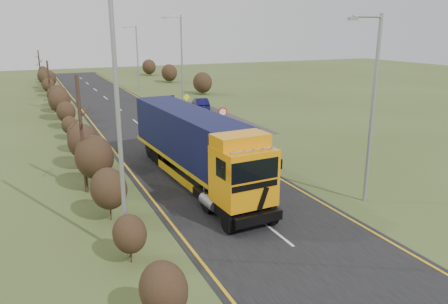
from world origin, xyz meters
name	(u,v)px	position (x,y,z in m)	size (l,w,h in m)	color
ground	(233,199)	(0.00, 0.00, 0.00)	(160.00, 160.00, 0.00)	#414E21
road	(171,150)	(0.00, 10.00, 0.01)	(8.00, 120.00, 0.02)	black
layby	(204,117)	(6.50, 20.00, 0.01)	(6.00, 18.00, 0.02)	#312E2C
lane_markings	(172,151)	(0.00, 9.69, 0.03)	(7.52, 116.00, 0.01)	gold
hedgerow	(84,144)	(-6.00, 7.89, 1.62)	(2.24, 102.04, 6.05)	black
lorry	(195,143)	(-0.80, 3.04, 2.23)	(2.99, 14.23, 3.93)	black
car_red_hatchback	(209,123)	(4.80, 14.59, 0.58)	(1.38, 3.43, 1.17)	#992107
car_blue_sedan	(201,104)	(7.60, 23.58, 0.62)	(1.31, 3.76, 1.24)	#0A0932
streetlight_near	(371,103)	(5.69, -2.93, 4.87)	(1.88, 0.18, 8.85)	gray
streetlight_mid	(181,59)	(5.68, 23.93, 5.22)	(2.01, 0.19, 9.45)	gray
streetlight_far	(137,55)	(5.64, 42.31, 4.70)	(1.83, 0.18, 8.56)	gray
left_pole	(118,119)	(-6.05, -3.52, 5.23)	(0.16, 0.16, 10.46)	gray
speed_sign	(223,117)	(4.25, 10.61, 1.85)	(0.72, 0.10, 2.61)	gray
warning_board	(187,101)	(5.80, 22.82, 1.16)	(0.73, 0.11, 1.91)	gray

